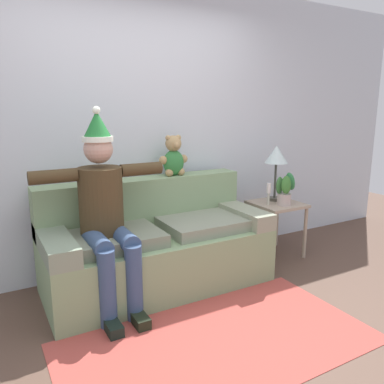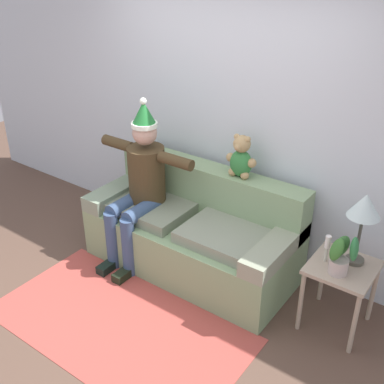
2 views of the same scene
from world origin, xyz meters
name	(u,v)px [view 1 (image 1 of 2)]	position (x,y,z in m)	size (l,w,h in m)	color
ground_plane	(221,344)	(0.00, 0.00, 0.00)	(10.00, 10.00, 0.00)	brown
back_wall	(132,129)	(0.00, 1.55, 1.35)	(7.00, 0.10, 2.70)	silver
couch	(156,245)	(0.00, 1.04, 0.36)	(1.92, 0.86, 0.92)	gray
person_seated	(105,208)	(-0.49, 0.87, 0.80)	(1.02, 0.77, 1.55)	#42321D
teddy_bear	(174,157)	(0.31, 1.30, 1.09)	(0.29, 0.17, 0.38)	#317A3A
side_table	(276,212)	(1.38, 1.04, 0.48)	(0.48, 0.49, 0.57)	tan
table_lamp	(276,157)	(1.43, 1.14, 1.03)	(0.24, 0.24, 0.58)	#4C493D
potted_plant	(285,190)	(1.38, 0.94, 0.72)	(0.23, 0.23, 0.34)	#BAA9A3
candle_tall	(269,191)	(1.25, 1.02, 0.72)	(0.04, 0.04, 0.22)	beige
area_rug	(219,342)	(0.00, 0.01, 0.00)	(2.10, 1.12, 0.01)	#AE453D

